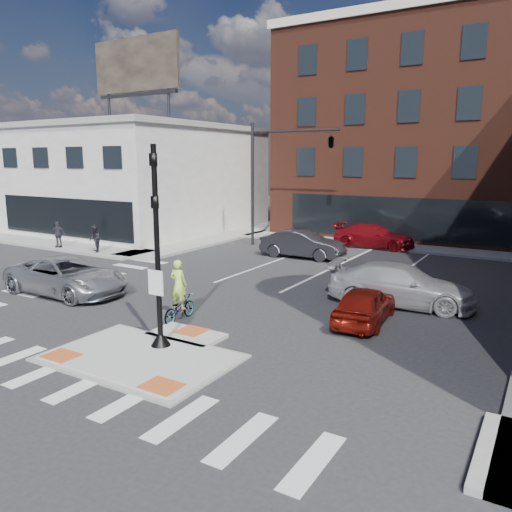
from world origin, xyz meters
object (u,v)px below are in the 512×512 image
Objects in this scene: bg_car_dark at (303,244)px; pedestrian_a at (95,239)px; bg_car_red at (374,236)px; cyclist at (179,300)px; white_pickup at (400,285)px; red_sedan at (365,304)px; silver_suv at (67,276)px; pedestrian_b at (58,234)px.

pedestrian_a is (-11.14, -5.66, 0.15)m from bg_car_dark.
bg_car_red is (2.48, 5.49, -0.05)m from bg_car_dark.
bg_car_red is 18.38m from cyclist.
white_pickup is at bearing -157.41° from bg_car_red.
cyclist reaches higher than bg_car_red.
white_pickup reaches higher than red_sedan.
cyclist is at bearing 127.74° from white_pickup.
pedestrian_a is (-13.62, -11.15, 0.20)m from bg_car_red.
red_sedan is 0.75× the size of bg_car_red.
bg_car_red reaches higher than red_sedan.
silver_suv is 2.53× the size of cyclist.
white_pickup is at bearing -133.86° from bg_car_dark.
bg_car_dark reaches higher than silver_suv.
pedestrian_b reaches higher than silver_suv.
red_sedan is at bearing 164.08° from white_pickup.
silver_suv is 3.50× the size of pedestrian_a.
bg_car_dark is at bearing -22.86° from silver_suv.
cyclist reaches higher than bg_car_dark.
bg_car_dark is 2.21× the size of cyclist.
white_pickup is 22.13m from pedestrian_b.
silver_suv is 13.50m from bg_car_dark.
cyclist is 1.38× the size of pedestrian_a.
pedestrian_b reaches higher than bg_car_dark.
bg_car_red is at bearing 14.06° from pedestrian_b.
white_pickup reaches higher than bg_car_red.
pedestrian_b reaches higher than bg_car_red.
white_pickup is 1.14× the size of bg_car_dark.
silver_suv is 6.45m from cyclist.
red_sedan is 1.76× the size of cyclist.
pedestrian_a is at bearing -35.18° from cyclist.
cyclist is at bearing -43.51° from pedestrian_b.
red_sedan is 2.34× the size of pedestrian_b.
pedestrian_a is at bearing 79.94° from white_pickup.
pedestrian_a reaches higher than bg_car_dark.
bg_car_dark is 12.50m from pedestrian_a.
red_sedan is at bearing -145.50° from bg_car_dark.
red_sedan is 2.43× the size of pedestrian_a.
red_sedan is at bearing -156.05° from cyclist.
bg_car_dark is at bearing -58.37° from red_sedan.
silver_suv is 3.38× the size of pedestrian_b.
pedestrian_a is at bearing 115.16° from bg_car_dark.
pedestrian_b is (-21.63, 4.00, 0.32)m from red_sedan.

